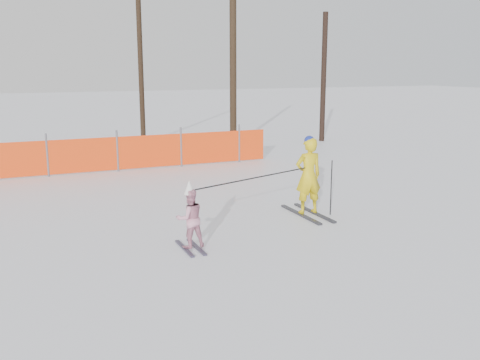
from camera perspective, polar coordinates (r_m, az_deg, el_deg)
ground at (r=10.01m, az=1.14°, el=-6.16°), size 120.00×120.00×0.00m
adult at (r=11.42m, az=7.30°, el=0.43°), size 0.61×1.62×1.71m
child at (r=9.31m, az=-5.37°, el=-4.04°), size 0.52×0.92×1.22m
ski_poles at (r=10.57m, az=4.16°, el=-0.09°), size 3.35×1.02×1.19m
safety_fence at (r=16.29m, az=-21.95°, el=2.10°), size 14.91×0.06×1.25m
tree_trunks at (r=21.59m, az=-0.64°, el=12.03°), size 7.43×2.27×6.82m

